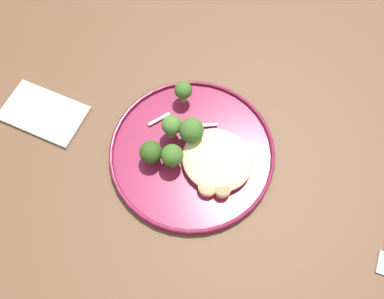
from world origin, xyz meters
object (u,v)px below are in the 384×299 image
(broccoli_floret_rear_charred, at_px, (172,156))
(folded_napkin, at_px, (44,113))
(broccoli_floret_small_sprig, at_px, (183,91))
(broccoli_floret_split_head, at_px, (172,126))
(seared_scallop_right_edge, at_px, (221,162))
(dinner_plate, at_px, (192,152))
(seared_scallop_front_small, at_px, (223,190))
(broccoli_floret_near_rim, at_px, (151,152))
(broccoli_floret_right_tilted, at_px, (191,130))
(seared_scallop_large_seared, at_px, (236,163))
(seared_scallop_half_hidden, at_px, (208,187))

(broccoli_floret_rear_charred, distance_m, folded_napkin, 0.27)
(broccoli_floret_small_sprig, xyz_separation_m, broccoli_floret_split_head, (-0.03, 0.07, 0.00))
(seared_scallop_right_edge, height_order, broccoli_floret_split_head, broccoli_floret_split_head)
(dinner_plate, bearing_deg, seared_scallop_front_small, 160.37)
(broccoli_floret_near_rim, xyz_separation_m, broccoli_floret_small_sprig, (0.03, -0.13, 0.00))
(broccoli_floret_near_rim, distance_m, folded_napkin, 0.23)
(seared_scallop_right_edge, relative_size, folded_napkin, 0.22)
(dinner_plate, xyz_separation_m, broccoli_floret_near_rim, (0.05, 0.05, 0.03))
(broccoli_floret_near_rim, bearing_deg, seared_scallop_right_edge, -148.74)
(broccoli_floret_right_tilted, distance_m, folded_napkin, 0.28)
(seared_scallop_front_small, xyz_separation_m, broccoli_floret_near_rim, (0.13, 0.02, 0.02))
(broccoli_floret_rear_charred, height_order, folded_napkin, broccoli_floret_rear_charred)
(broccoli_floret_rear_charred, relative_size, broccoli_floret_split_head, 0.99)
(broccoli_floret_small_sprig, bearing_deg, seared_scallop_large_seared, 160.49)
(dinner_plate, height_order, seared_scallop_right_edge, seared_scallop_right_edge)
(broccoli_floret_near_rim, distance_m, broccoli_floret_split_head, 0.06)
(seared_scallop_front_small, height_order, broccoli_floret_small_sprig, broccoli_floret_small_sprig)
(seared_scallop_large_seared, xyz_separation_m, broccoli_floret_rear_charred, (0.09, 0.06, 0.02))
(seared_scallop_half_hidden, xyz_separation_m, broccoli_floret_split_head, (0.11, -0.05, 0.03))
(seared_scallop_front_small, height_order, broccoli_floret_rear_charred, broccoli_floret_rear_charred)
(seared_scallop_right_edge, height_order, broccoli_floret_rear_charred, broccoli_floret_rear_charred)
(broccoli_floret_right_tilted, bearing_deg, folded_napkin, 23.93)
(seared_scallop_front_small, xyz_separation_m, broccoli_floret_right_tilted, (0.10, -0.05, 0.03))
(folded_napkin, bearing_deg, seared_scallop_half_hidden, -170.40)
(seared_scallop_half_hidden, bearing_deg, seared_scallop_large_seared, -102.99)
(dinner_plate, bearing_deg, broccoli_floret_rear_charred, 70.56)
(dinner_plate, bearing_deg, broccoli_floret_split_head, -7.21)
(broccoli_floret_near_rim, distance_m, broccoli_floret_rear_charred, 0.04)
(broccoli_floret_near_rim, relative_size, broccoli_floret_rear_charred, 0.89)
(broccoli_floret_rear_charred, bearing_deg, seared_scallop_half_hidden, 178.56)
(seared_scallop_front_small, bearing_deg, dinner_plate, -19.63)
(seared_scallop_right_edge, xyz_separation_m, seared_scallop_half_hidden, (-0.01, 0.05, -0.00))
(broccoli_floret_near_rim, distance_m, broccoli_floret_right_tilted, 0.08)
(seared_scallop_front_small, height_order, broccoli_floret_split_head, broccoli_floret_split_head)
(seared_scallop_large_seared, xyz_separation_m, broccoli_floret_split_head, (0.12, 0.02, 0.03))
(broccoli_floret_rear_charred, xyz_separation_m, folded_napkin, (0.26, 0.06, -0.04))
(folded_napkin, bearing_deg, seared_scallop_large_seared, -161.10)
(dinner_plate, xyz_separation_m, seared_scallop_large_seared, (-0.08, -0.02, 0.01))
(broccoli_floret_small_sprig, bearing_deg, broccoli_floret_rear_charred, 118.18)
(folded_napkin, bearing_deg, dinner_plate, -160.49)
(broccoli_floret_right_tilted, xyz_separation_m, broccoli_floret_rear_charred, (-0.00, 0.06, -0.00))
(broccoli_floret_right_tilted, distance_m, broccoli_floret_small_sprig, 0.08)
(seared_scallop_right_edge, distance_m, seared_scallop_large_seared, 0.03)
(seared_scallop_half_hidden, bearing_deg, dinner_plate, -32.82)
(seared_scallop_right_edge, relative_size, broccoli_floret_rear_charred, 0.60)
(seared_scallop_large_seared, xyz_separation_m, broccoli_floret_near_rim, (0.12, 0.07, 0.02))
(seared_scallop_half_hidden, distance_m, broccoli_floret_split_head, 0.12)
(broccoli_floret_split_head, bearing_deg, broccoli_floret_right_tilted, -160.20)
(seared_scallop_large_seared, height_order, seared_scallop_front_small, seared_scallop_front_small)
(seared_scallop_large_seared, height_order, broccoli_floret_rear_charred, broccoli_floret_rear_charred)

